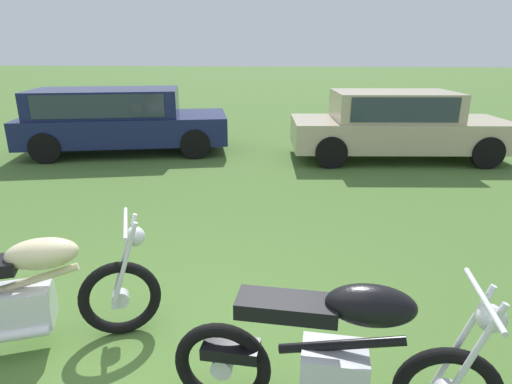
{
  "coord_description": "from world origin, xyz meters",
  "views": [
    {
      "loc": [
        0.88,
        -2.5,
        2.26
      ],
      "look_at": [
        0.43,
        2.25,
        0.67
      ],
      "focal_mm": 30.16,
      "sensor_mm": 36.0,
      "label": 1
    }
  ],
  "objects_px": {
    "motorcycle_black": "(336,357)",
    "car_navy": "(117,116)",
    "motorcycle_cream": "(24,295)",
    "car_beige": "(396,122)"
  },
  "relations": [
    {
      "from": "motorcycle_black",
      "to": "car_navy",
      "type": "xyz_separation_m",
      "value": [
        -4.35,
        7.23,
        0.34
      ]
    },
    {
      "from": "motorcycle_cream",
      "to": "motorcycle_black",
      "type": "xyz_separation_m",
      "value": [
        2.32,
        -0.5,
        0.02
      ]
    },
    {
      "from": "car_navy",
      "to": "motorcycle_cream",
      "type": "bearing_deg",
      "value": -86.28
    },
    {
      "from": "motorcycle_black",
      "to": "motorcycle_cream",
      "type": "bearing_deg",
      "value": 172.25
    },
    {
      "from": "motorcycle_black",
      "to": "car_navy",
      "type": "height_order",
      "value": "car_navy"
    },
    {
      "from": "car_navy",
      "to": "car_beige",
      "type": "height_order",
      "value": "same"
    },
    {
      "from": "motorcycle_black",
      "to": "car_navy",
      "type": "relative_size",
      "value": 0.42
    },
    {
      "from": "motorcycle_cream",
      "to": "car_beige",
      "type": "xyz_separation_m",
      "value": [
        4.14,
        6.71,
        0.32
      ]
    },
    {
      "from": "motorcycle_cream",
      "to": "car_navy",
      "type": "height_order",
      "value": "car_navy"
    },
    {
      "from": "motorcycle_black",
      "to": "car_beige",
      "type": "height_order",
      "value": "car_beige"
    }
  ]
}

